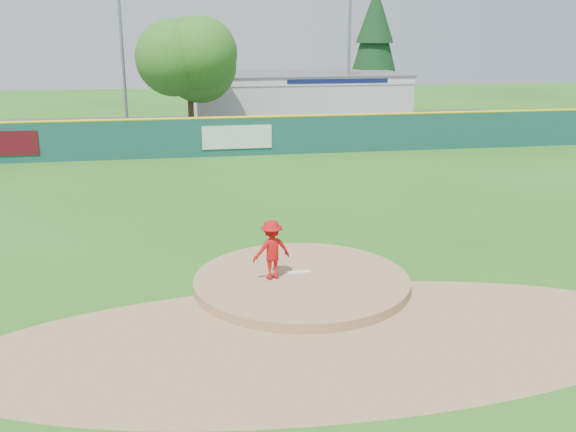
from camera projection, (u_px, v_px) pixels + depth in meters
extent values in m
plane|color=#286B19|center=(302.00, 286.00, 16.40)|extent=(120.00, 120.00, 0.00)
cylinder|color=#9E774C|center=(302.00, 286.00, 16.40)|extent=(5.50, 5.50, 0.50)
cube|color=white|center=(299.00, 272.00, 16.61)|extent=(0.60, 0.15, 0.04)
cylinder|color=#9E774C|center=(329.00, 339.00, 13.56)|extent=(15.40, 15.40, 0.01)
cube|color=#38383A|center=(222.00, 130.00, 41.94)|extent=(44.00, 16.00, 0.02)
imported|color=red|center=(272.00, 250.00, 16.05)|extent=(1.10, 0.80, 1.53)
imported|color=white|center=(312.00, 132.00, 36.85)|extent=(5.08, 3.25, 1.30)
cube|color=silver|center=(298.00, 97.00, 47.23)|extent=(15.00, 8.00, 3.20)
cube|color=white|center=(309.00, 81.00, 43.03)|extent=(15.00, 0.06, 0.55)
cube|color=#0F194C|center=(338.00, 81.00, 43.33)|extent=(7.00, 0.03, 0.28)
cube|color=#59595B|center=(298.00, 74.00, 46.77)|extent=(15.20, 8.20, 0.12)
cube|color=silver|center=(237.00, 137.00, 33.10)|extent=(3.60, 0.04, 1.20)
cube|color=#154742|center=(235.00, 137.00, 33.15)|extent=(40.00, 0.10, 2.00)
cylinder|color=yellow|center=(234.00, 118.00, 32.87)|extent=(40.00, 0.14, 0.14)
cylinder|color=#382314|center=(191.00, 115.00, 39.36)|extent=(0.36, 0.36, 2.60)
sphere|color=#387F23|center=(189.00, 61.00, 38.45)|extent=(5.60, 5.60, 5.60)
cylinder|color=#382314|center=(372.00, 100.00, 52.40)|extent=(0.40, 0.40, 1.60)
cone|color=#113A16|center=(375.00, 40.00, 51.08)|extent=(4.40, 4.40, 7.90)
cylinder|color=gray|center=(122.00, 44.00, 39.42)|extent=(0.20, 0.20, 11.00)
cylinder|color=gray|center=(349.00, 50.00, 43.94)|extent=(0.20, 0.20, 10.00)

